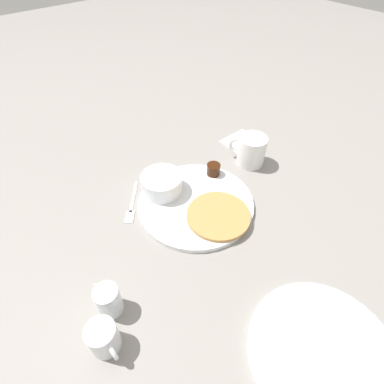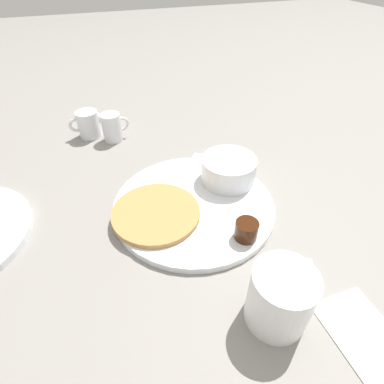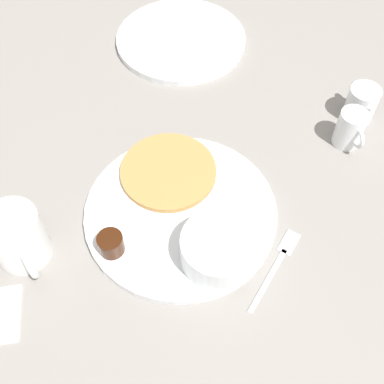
% 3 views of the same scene
% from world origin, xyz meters
% --- Properties ---
extents(ground_plane, '(4.00, 4.00, 0.00)m').
position_xyz_m(ground_plane, '(0.00, 0.00, 0.00)').
color(ground_plane, gray).
extents(plate, '(0.28, 0.28, 0.01)m').
position_xyz_m(plate, '(0.00, 0.00, 0.01)').
color(plate, white).
rests_on(plate, ground_plane).
extents(pancake_stack, '(0.15, 0.15, 0.01)m').
position_xyz_m(pancake_stack, '(0.01, -0.07, 0.02)').
color(pancake_stack, '#B78447').
rests_on(pancake_stack, plate).
extents(bowl, '(0.10, 0.10, 0.05)m').
position_xyz_m(bowl, '(-0.04, 0.08, 0.04)').
color(bowl, white).
rests_on(bowl, plate).
extents(syrup_cup, '(0.04, 0.04, 0.03)m').
position_xyz_m(syrup_cup, '(0.10, 0.05, 0.03)').
color(syrup_cup, '#38190A').
rests_on(syrup_cup, plate).
extents(butter_ramekin, '(0.04, 0.04, 0.04)m').
position_xyz_m(butter_ramekin, '(-0.03, 0.11, 0.03)').
color(butter_ramekin, white).
rests_on(butter_ramekin, plate).
extents(coffee_mug, '(0.08, 0.10, 0.08)m').
position_xyz_m(coffee_mug, '(0.22, 0.03, 0.04)').
color(coffee_mug, white).
rests_on(coffee_mug, ground_plane).
extents(creamer_pitcher_near, '(0.04, 0.07, 0.07)m').
position_xyz_m(creamer_pitcher_near, '(-0.29, -0.10, 0.03)').
color(creamer_pitcher_near, white).
rests_on(creamer_pitcher_near, ground_plane).
extents(creamer_pitcher_far, '(0.05, 0.08, 0.06)m').
position_xyz_m(creamer_pitcher_far, '(-0.32, -0.15, 0.03)').
color(creamer_pitcher_far, white).
rests_on(creamer_pitcher_far, ground_plane).
extents(fork, '(0.10, 0.12, 0.00)m').
position_xyz_m(fork, '(-0.12, 0.10, 0.00)').
color(fork, silver).
rests_on(fork, ground_plane).
extents(napkin, '(0.10, 0.08, 0.00)m').
position_xyz_m(napkin, '(0.28, 0.12, 0.00)').
color(napkin, white).
rests_on(napkin, ground_plane).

